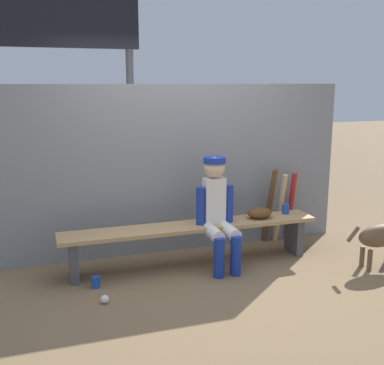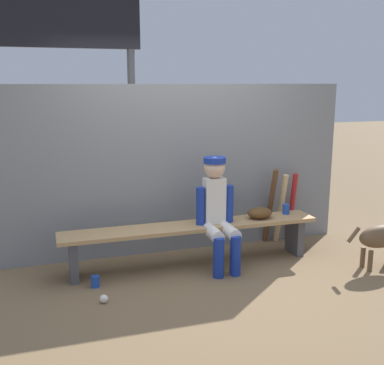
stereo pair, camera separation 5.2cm
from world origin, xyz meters
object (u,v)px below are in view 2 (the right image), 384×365
object	(u,v)px
baseball_glove	(260,213)
bat_wood_natural	(281,209)
cup_on_ground	(95,281)
scoreboard	(64,50)
bat_wood_dark	(270,206)
dugout_bench	(192,233)
player_seated	(218,209)
bat_aluminum_red	(292,207)
baseball	(104,299)
cup_on_bench	(286,209)

from	to	relation	value
baseball_glove	bat_wood_natural	world-z (taller)	bat_wood_natural
cup_on_ground	scoreboard	bearing A→B (deg)	92.22
bat_wood_dark	cup_on_ground	bearing A→B (deg)	-163.88
baseball_glove	scoreboard	world-z (taller)	scoreboard
dugout_bench	player_seated	xyz separation A→B (m)	(0.25, -0.11, 0.27)
dugout_bench	cup_on_ground	bearing A→B (deg)	-166.84
bat_aluminum_red	baseball	distance (m)	2.63
bat_wood_natural	scoreboard	bearing A→B (deg)	150.52
dugout_bench	cup_on_bench	xyz separation A→B (m)	(1.13, 0.07, 0.15)
player_seated	bat_wood_natural	world-z (taller)	player_seated
bat_wood_natural	cup_on_ground	size ratio (longest dim) A/B	7.88
scoreboard	bat_wood_natural	bearing A→B (deg)	-29.48
bat_wood_natural	dugout_bench	bearing A→B (deg)	-164.13
scoreboard	baseball_glove	bearing A→B (deg)	-41.40
dugout_bench	bat_aluminum_red	xyz separation A→B (m)	(1.40, 0.40, 0.07)
bat_aluminum_red	baseball	size ratio (longest dim) A/B	11.37
baseball_glove	baseball	xyz separation A→B (m)	(-1.78, -0.59, -0.47)
baseball	bat_wood_dark	bearing A→B (deg)	24.79
bat_wood_natural	cup_on_ground	bearing A→B (deg)	-165.37
cup_on_ground	cup_on_bench	world-z (taller)	cup_on_bench
baseball_glove	bat_wood_dark	distance (m)	0.49
cup_on_ground	bat_wood_dark	bearing A→B (deg)	16.12
bat_wood_dark	scoreboard	size ratio (longest dim) A/B	0.29
baseball_glove	cup_on_bench	bearing A→B (deg)	10.78
bat_wood_dark	scoreboard	distance (m)	3.14
bat_wood_dark	bat_aluminum_red	distance (m)	0.31
dugout_bench	baseball_glove	distance (m)	0.79
bat_wood_natural	baseball	world-z (taller)	bat_wood_natural
dugout_bench	baseball_glove	xyz separation A→B (m)	(0.77, 0.00, 0.15)
cup_on_ground	cup_on_bench	distance (m)	2.24
player_seated	baseball	bearing A→B (deg)	-158.81
player_seated	bat_aluminum_red	bearing A→B (deg)	24.04
baseball_glove	bat_aluminum_red	world-z (taller)	bat_aluminum_red
baseball_glove	baseball	world-z (taller)	baseball_glove
bat_wood_dark	cup_on_ground	xyz separation A→B (m)	(-2.13, -0.62, -0.41)
bat_wood_natural	cup_on_ground	world-z (taller)	bat_wood_natural
bat_wood_dark	scoreboard	xyz separation A→B (m)	(-2.20, 1.29, 1.82)
baseball_glove	scoreboard	xyz separation A→B (m)	(-1.89, 1.66, 1.78)
dugout_bench	bat_wood_dark	bearing A→B (deg)	18.85
bat_aluminum_red	cup_on_ground	distance (m)	2.55
baseball_glove	dugout_bench	bearing A→B (deg)	180.00
dugout_bench	baseball	bearing A→B (deg)	-149.33
player_seated	bat_wood_dark	world-z (taller)	player_seated
bat_wood_natural	player_seated	bearing A→B (deg)	-154.83
baseball_glove	cup_on_ground	distance (m)	1.88
bat_wood_natural	bat_aluminum_red	bearing A→B (deg)	17.63
baseball_glove	cup_on_bench	xyz separation A→B (m)	(0.36, 0.07, -0.01)
bat_wood_dark	baseball	xyz separation A→B (m)	(-2.09, -0.97, -0.43)
dugout_bench	baseball	xyz separation A→B (m)	(-1.00, -0.59, -0.32)
bat_wood_dark	cup_on_bench	xyz separation A→B (m)	(0.04, -0.30, 0.04)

